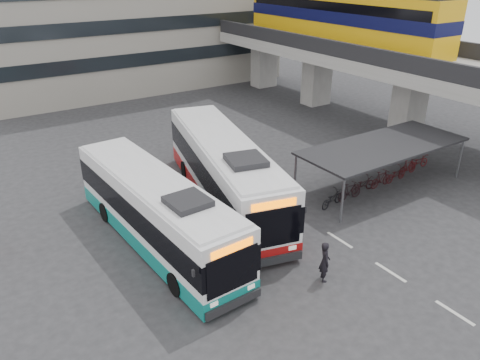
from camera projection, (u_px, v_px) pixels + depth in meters
ground at (298, 257)px, 20.62m from camera, size 120.00×120.00×0.00m
viaduct at (354, 39)px, 37.02m from camera, size 8.00×32.00×9.68m
bike_shelter at (381, 164)px, 26.55m from camera, size 10.00×4.00×2.54m
road_markings at (390, 272)px, 19.60m from camera, size 0.15×7.60×0.01m
bus_main at (225, 172)px, 24.59m from camera, size 5.85×13.29×3.84m
bus_teal at (156, 211)px, 21.01m from camera, size 3.19×12.01×3.52m
pedestrian at (325, 261)px, 18.79m from camera, size 0.68×0.77×1.77m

